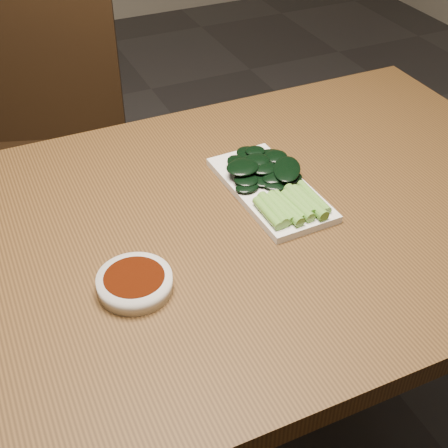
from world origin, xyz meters
The scene contains 5 objects.
table centered at (0.00, 0.00, 0.68)m, with size 1.40×0.80×0.75m.
chair_far centered at (-0.15, 0.81, 0.49)m, with size 0.59×0.59×0.89m.
sauce_bowl centered at (-0.15, -0.10, 0.76)m, with size 0.11×0.11×0.03m.
serving_plate centered at (0.16, 0.04, 0.76)m, with size 0.14×0.28×0.01m.
gai_lan centered at (0.16, 0.05, 0.77)m, with size 0.16×0.27×0.03m.
Camera 1 is at (-0.31, -0.77, 1.42)m, focal length 50.00 mm.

